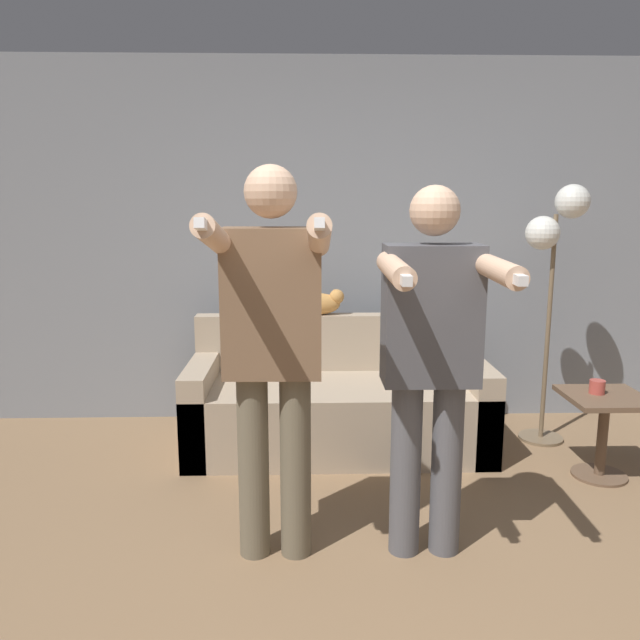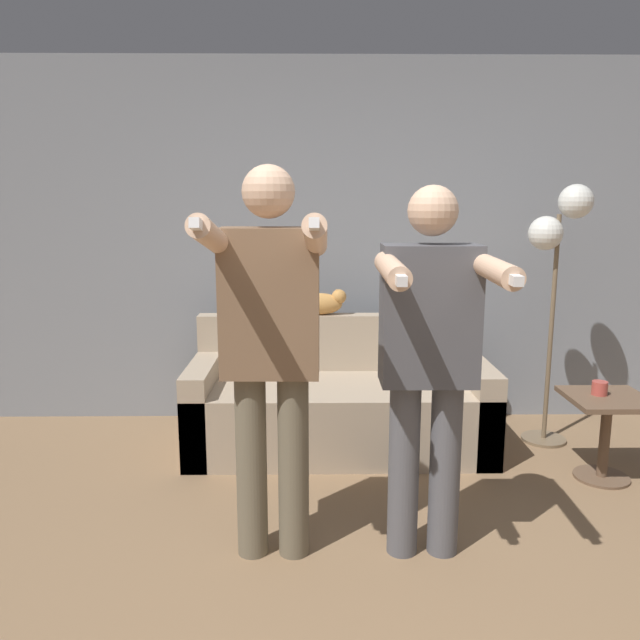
% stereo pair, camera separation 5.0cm
% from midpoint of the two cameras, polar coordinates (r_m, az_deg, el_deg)
% --- Properties ---
extents(wall_back, '(10.00, 0.05, 2.60)m').
position_cam_midpoint_polar(wall_back, '(4.58, 2.51, 6.96)').
color(wall_back, gray).
rests_on(wall_back, ground_plane).
extents(couch, '(1.93, 0.83, 0.83)m').
position_cam_midpoint_polar(couch, '(4.16, 1.27, -7.80)').
color(couch, tan).
rests_on(couch, ground_plane).
extents(person_left, '(0.50, 0.67, 1.76)m').
position_cam_midpoint_polar(person_left, '(2.70, -4.91, -1.70)').
color(person_left, '#6B604C').
rests_on(person_left, ground_plane).
extents(person_right, '(0.49, 0.67, 1.68)m').
position_cam_midpoint_polar(person_right, '(2.76, 9.60, -2.77)').
color(person_right, '#56565B').
rests_on(person_right, ground_plane).
extents(cat, '(0.43, 0.13, 0.18)m').
position_cam_midpoint_polar(cat, '(4.30, -0.39, 1.56)').
color(cat, tan).
rests_on(cat, couch).
extents(floor_lamp, '(0.40, 0.29, 1.71)m').
position_cam_midpoint_polar(floor_lamp, '(4.33, 20.43, 6.79)').
color(floor_lamp, '#756047').
rests_on(floor_lamp, ground_plane).
extents(side_table, '(0.45, 0.45, 0.50)m').
position_cam_midpoint_polar(side_table, '(4.03, 24.20, -8.21)').
color(side_table, brown).
rests_on(side_table, ground_plane).
extents(cup, '(0.09, 0.09, 0.08)m').
position_cam_midpoint_polar(cup, '(3.99, 23.68, -5.62)').
color(cup, '#B7473D').
rests_on(cup, side_table).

